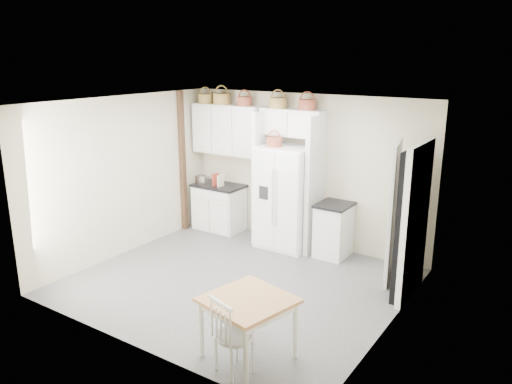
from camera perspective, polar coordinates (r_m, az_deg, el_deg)
The scene contains 28 objects.
floor at distance 7.42m, azimuth -2.12°, elevation -10.26°, with size 4.50×4.50×0.00m, color #404041.
ceiling at distance 6.72m, azimuth -2.34°, elevation 10.16°, with size 4.50×4.50×0.00m, color white.
wall_back at distance 8.61m, azimuth 5.57°, elevation 2.49°, with size 4.50×4.50×0.00m, color #BCB39B.
wall_left at distance 8.43m, azimuth -14.75°, elevation 1.78°, with size 4.00×4.00×0.00m, color #BCB39B.
wall_right at distance 5.99m, azimuth 15.59°, elevation -3.81°, with size 4.00×4.00×0.00m, color #BCB39B.
refrigerator at distance 8.48m, azimuth 3.47°, elevation -0.62°, with size 0.90×0.73×1.75m, color white.
base_cab_left at distance 9.46m, azimuth -4.22°, elevation -1.83°, with size 0.90×0.57×0.83m, color white.
base_cab_right at distance 8.29m, azimuth 8.85°, elevation -4.42°, with size 0.49×0.58×0.86m, color white.
dining_table at distance 5.61m, azimuth -0.91°, elevation -15.27°, with size 0.84×0.84×0.70m, color #9D663F.
windsor_chair at distance 5.36m, azimuth -2.52°, elevation -16.22°, with size 0.40×0.36×0.81m, color white.
counter_left at distance 9.34m, azimuth -4.28°, elevation 0.73°, with size 0.94×0.61×0.04m, color black.
counter_right at distance 8.15m, azimuth 8.98°, elevation -1.46°, with size 0.52×0.62×0.04m, color black.
toaster at distance 9.42m, azimuth -6.17°, elevation 1.42°, with size 0.23×0.13×0.16m, color silver.
cookbook_red at distance 9.25m, azimuth -4.62°, elevation 1.42°, with size 0.03×0.15×0.23m, color #9F3525.
cookbook_cream at distance 9.18m, azimuth -4.08°, elevation 1.30°, with size 0.03×0.14×0.22m, color beige.
basket_upper_a at distance 9.40m, azimuth -5.78°, elevation 10.57°, with size 0.29×0.29×0.16m, color olive.
basket_upper_b at distance 9.17m, azimuth -3.94°, elevation 10.57°, with size 0.33×0.33×0.19m, color olive.
basket_upper_c at distance 8.87m, azimuth -1.32°, elevation 10.33°, with size 0.27×0.27×0.16m, color maroon.
basket_bridge_a at distance 8.50m, azimuth 2.53°, elevation 10.14°, with size 0.30×0.30×0.17m, color olive.
basket_bridge_b at distance 8.23m, azimuth 5.86°, elevation 9.89°, with size 0.29×0.29×0.17m, color maroon.
basket_fridge_a at distance 8.28m, azimuth 2.10°, elevation 5.73°, with size 0.27×0.27×0.14m, color maroon.
upper_cabinet at distance 9.15m, azimuth -3.22°, elevation 7.13°, with size 1.40×0.34×0.90m, color white.
bridge_cabinet at distance 8.39m, azimuth 4.25°, elevation 7.91°, with size 1.12×0.34×0.45m, color white.
fridge_panel_left at distance 8.72m, azimuth 0.78°, elevation 1.71°, with size 0.08×0.60×2.30m, color white.
fridge_panel_right at distance 8.23m, azimuth 6.77°, elevation 0.77°, with size 0.08×0.60×2.30m, color white.
trim_post at distance 9.33m, azimuth -8.39°, elevation 3.40°, with size 0.09×0.09×2.60m, color black.
doorway_void at distance 7.01m, azimuth 17.32°, elevation -3.51°, with size 0.18×0.85×2.05m, color black.
door_slab at distance 7.41m, azimuth 15.41°, elevation -2.33°, with size 0.80×0.04×2.05m, color white.
Camera 1 is at (3.92, -5.42, 3.21)m, focal length 35.00 mm.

